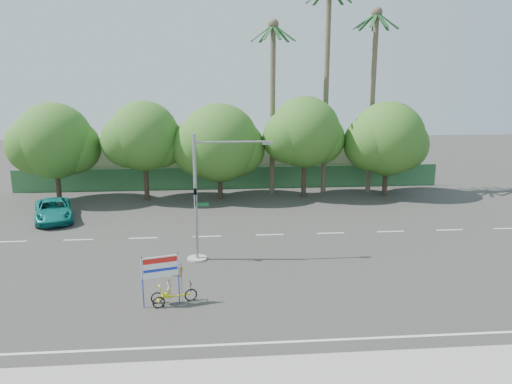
{
  "coord_description": "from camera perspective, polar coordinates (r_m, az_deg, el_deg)",
  "views": [
    {
      "loc": [
        -1.45,
        -22.37,
        10.0
      ],
      "look_at": [
        0.89,
        5.22,
        3.5
      ],
      "focal_mm": 35.0,
      "sensor_mm": 36.0,
      "label": 1
    }
  ],
  "objects": [
    {
      "name": "ground",
      "position": [
        24.54,
        -1.06,
        -10.84
      ],
      "size": [
        120.0,
        120.0,
        0.0
      ],
      "primitive_type": "plane",
      "color": "#33302D",
      "rests_on": "ground"
    },
    {
      "name": "tree_right",
      "position": [
        41.32,
        5.53,
        6.53
      ],
      "size": [
        6.9,
        5.8,
        8.36
      ],
      "color": "#473828",
      "rests_on": "ground"
    },
    {
      "name": "fence",
      "position": [
        44.8,
        -2.9,
        1.61
      ],
      "size": [
        38.0,
        0.08,
        2.0
      ],
      "primitive_type": "cube",
      "color": "#336B3D",
      "rests_on": "ground"
    },
    {
      "name": "pickup_truck",
      "position": [
        37.91,
        -22.15,
        -1.94
      ],
      "size": [
        3.95,
        5.78,
        1.47
      ],
      "primitive_type": "imported",
      "rotation": [
        0.0,
        0.0,
        0.31
      ],
      "color": "#117774",
      "rests_on": "ground"
    },
    {
      "name": "trike_billboard",
      "position": [
        22.85,
        -10.21,
        -10.29
      ],
      "size": [
        2.38,
        0.93,
        2.41
      ],
      "rotation": [
        0.0,
        0.0,
        0.27
      ],
      "color": "black",
      "rests_on": "ground"
    },
    {
      "name": "building_left",
      "position": [
        49.76,
        -14.71,
        3.53
      ],
      "size": [
        12.0,
        8.0,
        4.0
      ],
      "primitive_type": "cube",
      "color": "#BCB496",
      "rests_on": "ground"
    },
    {
      "name": "palm_tall",
      "position": [
        42.92,
        8.09,
        13.71
      ],
      "size": [
        3.73,
        3.79,
        17.45
      ],
      "color": "#70604C",
      "rests_on": "ground"
    },
    {
      "name": "traffic_signal",
      "position": [
        27.29,
        -6.26,
        -1.91
      ],
      "size": [
        4.72,
        1.1,
        7.0
      ],
      "color": "gray",
      "rests_on": "ground"
    },
    {
      "name": "building_right",
      "position": [
        49.96,
        6.13,
        3.69
      ],
      "size": [
        14.0,
        8.0,
        3.6
      ],
      "primitive_type": "cube",
      "color": "#BCB496",
      "rests_on": "ground"
    },
    {
      "name": "palm_mid",
      "position": [
        43.98,
        13.25,
        12.09
      ],
      "size": [
        3.73,
        3.79,
        15.45
      ],
      "color": "#70604C",
      "rests_on": "ground"
    },
    {
      "name": "tree_center",
      "position": [
        40.75,
        -4.27,
        5.37
      ],
      "size": [
        7.62,
        6.4,
        7.85
      ],
      "color": "#473828",
      "rests_on": "ground"
    },
    {
      "name": "tree_left",
      "position": [
        41.05,
        -12.72,
        5.98
      ],
      "size": [
        6.66,
        5.6,
        8.07
      ],
      "color": "#473828",
      "rests_on": "ground"
    },
    {
      "name": "tree_far_right",
      "position": [
        43.19,
        14.73,
        5.66
      ],
      "size": [
        7.38,
        6.2,
        7.94
      ],
      "color": "#473828",
      "rests_on": "ground"
    },
    {
      "name": "palm_short",
      "position": [
        42.17,
        1.93,
        11.66
      ],
      "size": [
        3.73,
        3.79,
        14.45
      ],
      "color": "#70604C",
      "rests_on": "ground"
    },
    {
      "name": "sidewalk_near",
      "position": [
        17.94,
        0.64,
        -20.43
      ],
      "size": [
        50.0,
        2.4,
        0.12
      ],
      "primitive_type": "cube",
      "color": "gray",
      "rests_on": "ground"
    },
    {
      "name": "tree_far_left",
      "position": [
        42.61,
        -22.11,
        5.18
      ],
      "size": [
        7.14,
        6.0,
        7.96
      ],
      "color": "#473828",
      "rests_on": "ground"
    }
  ]
}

